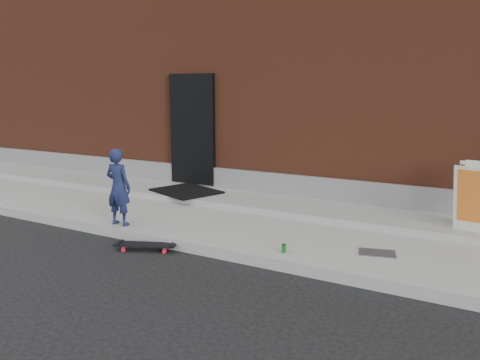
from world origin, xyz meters
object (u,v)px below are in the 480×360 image
Objects in this scene: child at (118,187)px; soda_can at (284,248)px; skateboard at (146,245)px; pizza_sign at (479,197)px.

child is 10.77× the size of soda_can.
soda_can reaches higher than skateboard.
child is at bearing -157.93° from pizza_sign.
pizza_sign is (4.00, 2.37, 0.66)m from skateboard.
pizza_sign is at bearing -160.40° from child.
soda_can is at bearing -138.09° from pizza_sign.
child is at bearing 154.58° from skateboard.
skateboard is at bearing -149.36° from pizza_sign.
child is 1.23× the size of pizza_sign.
skateboard is (0.85, -0.40, -0.67)m from child.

